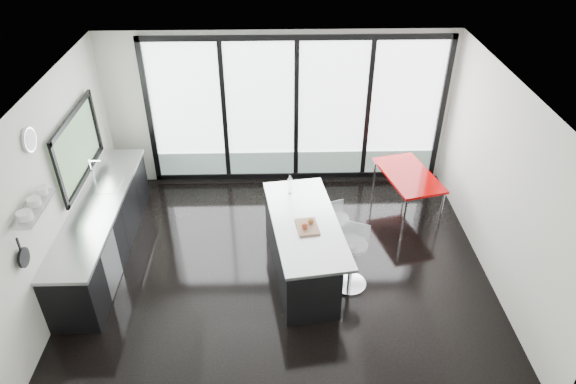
{
  "coord_description": "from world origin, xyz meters",
  "views": [
    {
      "loc": [
        -0.06,
        -5.73,
        5.21
      ],
      "look_at": [
        0.1,
        0.3,
        1.15
      ],
      "focal_mm": 32.0,
      "sensor_mm": 36.0,
      "label": 1
    }
  ],
  "objects_px": {
    "bar_stool_near": "(351,264)",
    "red_table": "(406,192)",
    "island": "(300,246)",
    "bar_stool_far": "(336,235)"
  },
  "relations": [
    {
      "from": "bar_stool_near",
      "to": "red_table",
      "type": "bearing_deg",
      "value": 80.48
    },
    {
      "from": "island",
      "to": "red_table",
      "type": "xyz_separation_m",
      "value": [
        1.88,
        1.5,
        -0.1
      ]
    },
    {
      "from": "island",
      "to": "bar_stool_far",
      "type": "distance_m",
      "value": 0.68
    },
    {
      "from": "island",
      "to": "bar_stool_near",
      "type": "height_order",
      "value": "island"
    },
    {
      "from": "bar_stool_far",
      "to": "red_table",
      "type": "xyz_separation_m",
      "value": [
        1.32,
        1.13,
        0.02
      ]
    },
    {
      "from": "bar_stool_near",
      "to": "bar_stool_far",
      "type": "height_order",
      "value": "bar_stool_near"
    },
    {
      "from": "bar_stool_near",
      "to": "red_table",
      "type": "distance_m",
      "value": 2.19
    },
    {
      "from": "bar_stool_near",
      "to": "red_table",
      "type": "relative_size",
      "value": 0.58
    },
    {
      "from": "island",
      "to": "red_table",
      "type": "relative_size",
      "value": 1.73
    },
    {
      "from": "island",
      "to": "bar_stool_far",
      "type": "relative_size",
      "value": 3.39
    }
  ]
}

